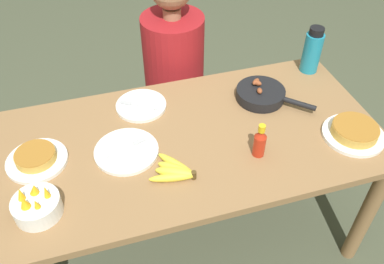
{
  "coord_description": "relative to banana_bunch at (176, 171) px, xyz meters",
  "views": [
    {
      "loc": [
        -0.35,
        -1.18,
        1.91
      ],
      "look_at": [
        0.0,
        0.0,
        0.75
      ],
      "focal_mm": 38.0,
      "sensor_mm": 36.0,
      "label": 1
    }
  ],
  "objects": [
    {
      "name": "ground_plane",
      "position": [
        0.12,
        0.18,
        -0.74
      ],
      "size": [
        14.0,
        14.0,
        0.0
      ],
      "primitive_type": "plane",
      "color": "#474C38"
    },
    {
      "name": "dining_table",
      "position": [
        0.12,
        0.18,
        -0.12
      ],
      "size": [
        1.61,
        0.81,
        0.72
      ],
      "color": "olive",
      "rests_on": "ground_plane"
    },
    {
      "name": "banana_bunch",
      "position": [
        0.0,
        0.0,
        0.0
      ],
      "size": [
        0.19,
        0.18,
        0.04
      ],
      "color": "yellow",
      "rests_on": "dining_table"
    },
    {
      "name": "skillet",
      "position": [
        0.5,
        0.33,
        0.01
      ],
      "size": [
        0.31,
        0.3,
        0.08
      ],
      "rotation": [
        0.0,
        0.0,
        5.51
      ],
      "color": "black",
      "rests_on": "dining_table"
    },
    {
      "name": "frittata_plate_center",
      "position": [
        0.77,
        -0.01,
        0.01
      ],
      "size": [
        0.26,
        0.26,
        0.06
      ],
      "color": "white",
      "rests_on": "dining_table"
    },
    {
      "name": "frittata_plate_side",
      "position": [
        -0.51,
        0.22,
        0.0
      ],
      "size": [
        0.24,
        0.24,
        0.05
      ],
      "color": "white",
      "rests_on": "dining_table"
    },
    {
      "name": "empty_plate_near_front",
      "position": [
        -0.16,
        0.17,
        -0.01
      ],
      "size": [
        0.26,
        0.26,
        0.02
      ],
      "color": "white",
      "rests_on": "dining_table"
    },
    {
      "name": "empty_plate_far_left",
      "position": [
        -0.05,
        0.44,
        -0.01
      ],
      "size": [
        0.23,
        0.23,
        0.02
      ],
      "color": "white",
      "rests_on": "dining_table"
    },
    {
      "name": "fruit_bowl_mango",
      "position": [
        -0.51,
        -0.04,
        0.02
      ],
      "size": [
        0.17,
        0.17,
        0.12
      ],
      "color": "white",
      "rests_on": "dining_table"
    },
    {
      "name": "water_bottle",
      "position": [
        0.83,
        0.48,
        0.09
      ],
      "size": [
        0.09,
        0.09,
        0.24
      ],
      "color": "teal",
      "rests_on": "dining_table"
    },
    {
      "name": "hot_sauce_bottle",
      "position": [
        0.35,
        0.01,
        0.05
      ],
      "size": [
        0.05,
        0.05,
        0.15
      ],
      "color": "#B72814",
      "rests_on": "dining_table"
    },
    {
      "name": "person_figure",
      "position": [
        0.21,
        0.82,
        -0.25
      ],
      "size": [
        0.36,
        0.36,
        1.19
      ],
      "color": "black",
      "rests_on": "ground_plane"
    }
  ]
}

